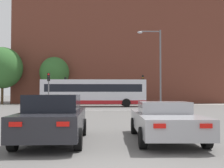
{
  "coord_description": "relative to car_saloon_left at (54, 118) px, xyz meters",
  "views": [
    {
      "loc": [
        -0.26,
        -5.23,
        1.62
      ],
      "look_at": [
        0.81,
        27.66,
        2.71
      ],
      "focal_mm": 45.0,
      "sensor_mm": 36.0,
      "label": 1
    }
  ],
  "objects": [
    {
      "name": "pedestrian_waiting",
      "position": [
        1.93,
        30.93,
        0.25
      ],
      "size": [
        0.25,
        0.4,
        1.77
      ],
      "rotation": [
        0.0,
        0.0,
        1.59
      ],
      "color": "brown",
      "rests_on": "ground_plane"
    },
    {
      "name": "street_lamp_junction",
      "position": [
        6.91,
        17.91,
        3.99
      ],
      "size": [
        2.35,
        0.36,
        7.88
      ],
      "color": "slate",
      "rests_on": "ground_plane"
    },
    {
      "name": "traffic_light_far_right",
      "position": [
        7.34,
        30.45,
        2.04
      ],
      "size": [
        0.26,
        0.31,
        4.22
      ],
      "color": "slate",
      "rests_on": "ground_plane"
    },
    {
      "name": "traffic_light_far_left",
      "position": [
        -3.62,
        29.92,
        1.82
      ],
      "size": [
        0.26,
        0.31,
        3.86
      ],
      "color": "slate",
      "rests_on": "ground_plane"
    },
    {
      "name": "bus_crossing_lead",
      "position": [
        0.52,
        24.67,
        0.95
      ],
      "size": [
        12.49,
        2.69,
        3.25
      ],
      "rotation": [
        0.0,
        0.0,
        1.57
      ],
      "color": "silver",
      "rests_on": "ground_plane"
    },
    {
      "name": "brick_civic_building",
      "position": [
        4.16,
        42.13,
        9.61
      ],
      "size": [
        34.73,
        15.41,
        26.82
      ],
      "color": "brown",
      "rests_on": "ground_plane"
    },
    {
      "name": "far_pavement",
      "position": [
        1.9,
        30.89,
        -0.79
      ],
      "size": [
        69.36,
        2.5,
        0.01
      ],
      "primitive_type": "cube",
      "color": "#A09B91",
      "rests_on": "ground_plane"
    },
    {
      "name": "tree_by_building",
      "position": [
        -13.25,
        32.54,
        4.61
      ],
      "size": [
        5.83,
        5.83,
        8.47
      ],
      "color": "#4C3823",
      "rests_on": "ground_plane"
    },
    {
      "name": "traffic_light_near_left",
      "position": [
        -3.72,
        18.37,
        1.67
      ],
      "size": [
        0.26,
        0.31,
        3.63
      ],
      "color": "slate",
      "rests_on": "ground_plane"
    },
    {
      "name": "car_saloon_left",
      "position": [
        0.0,
        0.0,
        0.0
      ],
      "size": [
        2.11,
        4.73,
        1.57
      ],
      "rotation": [
        0.0,
        0.0,
        0.02
      ],
      "color": "#232328",
      "rests_on": "ground_plane"
    },
    {
      "name": "stop_line_strip",
      "position": [
        1.9,
        17.62,
        -0.79
      ],
      "size": [
        8.42,
        0.3,
        0.01
      ],
      "primitive_type": "cube",
      "color": "silver",
      "rests_on": "ground_plane"
    },
    {
      "name": "car_roadster_right",
      "position": [
        3.78,
        0.28,
        -0.12
      ],
      "size": [
        2.19,
        4.98,
        1.32
      ],
      "rotation": [
        0.0,
        0.0,
        -0.03
      ],
      "color": "#9E9EA3",
      "rests_on": "ground_plane"
    },
    {
      "name": "tree_kerbside",
      "position": [
        -5.82,
        33.87,
        4.04
      ],
      "size": [
        4.53,
        4.53,
        7.22
      ],
      "color": "#4C3823",
      "rests_on": "ground_plane"
    }
  ]
}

